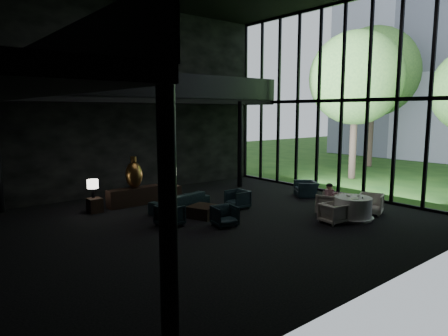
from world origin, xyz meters
TOP-DOWN VIEW (x-y plane):
  - floor at (0.00, 0.00)m, footprint 14.00×12.00m
  - wall_back at (0.00, 6.00)m, footprint 14.00×0.04m
  - wall_front at (0.00, -6.00)m, footprint 14.00×0.04m
  - curtain_wall at (6.95, 0.00)m, footprint 0.20×12.00m
  - mezzanine_back at (1.00, 5.00)m, footprint 12.00×2.00m
  - railing_left at (-5.00, 0.00)m, footprint 0.06×12.00m
  - railing_back at (1.00, 4.00)m, footprint 12.00×0.06m
  - column_sw at (-5.00, -5.70)m, footprint 0.24×0.24m
  - column_ne at (4.80, 4.00)m, footprint 0.24×0.24m
  - tree_near at (11.00, 2.00)m, footprint 4.80×4.80m
  - tree_far at (16.00, 4.00)m, footprint 5.60×5.60m
  - console at (-0.82, 3.68)m, footprint 2.12×0.48m
  - bronze_urn at (-0.82, 3.68)m, footprint 0.64×0.64m
  - side_table_left at (-2.42, 3.58)m, footprint 0.46×0.46m
  - table_lamp_left at (-2.42, 3.68)m, footprint 0.39×0.39m
  - side_table_right at (0.78, 3.54)m, footprint 0.53×0.53m
  - table_lamp_right at (0.78, 3.60)m, footprint 0.42×0.42m
  - sofa at (0.02, 1.82)m, footprint 2.49×1.12m
  - lounge_armchair_west at (-1.26, 0.44)m, footprint 0.72×0.76m
  - lounge_armchair_east at (1.88, 0.82)m, footprint 0.68×0.72m
  - lounge_armchair_south at (0.06, -0.66)m, footprint 0.75×0.71m
  - window_armchair at (5.51, 0.59)m, footprint 0.99×1.06m
  - coffee_table at (0.19, 0.64)m, footprint 1.14×1.14m
  - dining_table at (3.85, -2.73)m, footprint 1.35×1.35m
  - dining_chair_north at (3.78, -1.88)m, footprint 1.10×1.06m
  - dining_chair_east at (4.94, -2.73)m, footprint 0.99×1.02m
  - dining_chair_west at (2.95, -2.59)m, footprint 0.67×0.70m
  - child at (3.81, -1.80)m, footprint 0.30×0.30m
  - plate_a at (3.66, -2.92)m, footprint 0.31×0.31m
  - plate_b at (4.06, -2.44)m, footprint 0.25×0.25m
  - saucer at (4.08, -2.76)m, footprint 0.18×0.18m
  - coffee_cup at (4.04, -2.80)m, footprint 0.11×0.11m
  - cereal_bowl at (3.80, -2.57)m, footprint 0.16×0.16m
  - cream_pot at (3.91, -3.03)m, footprint 0.06×0.06m

SIDE VIEW (x-z plane):
  - floor at x=0.00m, z-range -0.01..0.01m
  - coffee_table at x=0.19m, z-range 0.00..0.39m
  - side_table_left at x=-2.42m, z-range 0.00..0.51m
  - side_table_right at x=0.78m, z-range 0.00..0.59m
  - dining_table at x=3.85m, z-range -0.05..0.70m
  - dining_chair_west at x=2.95m, z-range 0.00..0.66m
  - lounge_armchair_south at x=0.06m, z-range 0.00..0.66m
  - console at x=-0.82m, z-range 0.00..0.67m
  - lounge_armchair_east at x=1.88m, z-range 0.00..0.72m
  - lounge_armchair_west at x=-1.26m, z-range 0.00..0.73m
  - window_armchair at x=5.51m, z-range 0.00..0.78m
  - dining_chair_east at x=4.94m, z-range 0.00..0.81m
  - dining_chair_north at x=3.78m, z-range 0.00..0.91m
  - sofa at x=0.02m, z-range 0.00..0.94m
  - saucer at x=4.08m, z-range 0.75..0.76m
  - plate_b at x=4.06m, z-range 0.75..0.76m
  - plate_a at x=3.66m, z-range 0.75..0.77m
  - child at x=3.81m, z-range 0.45..1.08m
  - cream_pot at x=3.91m, z-range 0.75..0.81m
  - cereal_bowl at x=3.80m, z-range 0.75..0.83m
  - coffee_cup at x=4.04m, z-range 0.76..0.83m
  - table_lamp_left at x=-2.42m, z-range 0.65..1.30m
  - table_lamp_right at x=0.78m, z-range 0.74..1.45m
  - bronze_urn at x=-0.82m, z-range 0.59..1.78m
  - column_sw at x=-5.00m, z-range 0.00..4.00m
  - column_ne at x=4.80m, z-range 0.00..4.00m
  - wall_back at x=0.00m, z-range 0.00..8.00m
  - wall_front at x=0.00m, z-range 0.00..8.00m
  - curtain_wall at x=6.95m, z-range 0.00..8.00m
  - mezzanine_back at x=1.00m, z-range 3.88..4.12m
  - railing_left at x=-5.00m, z-range 4.10..5.10m
  - railing_back at x=1.00m, z-range 4.10..5.10m
  - tree_near at x=11.00m, z-range 1.41..9.06m
  - tree_far at x=16.00m, z-range 1.59..10.39m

